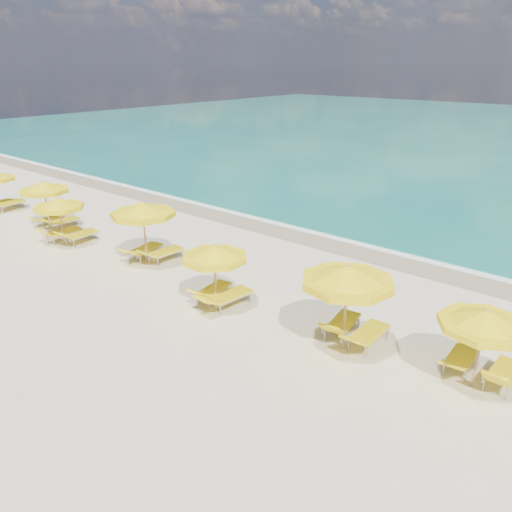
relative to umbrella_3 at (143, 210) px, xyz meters
The scene contains 24 objects.
ground_plane 5.32m from the umbrella_3, ahead, with size 120.00×120.00×0.00m, color beige.
wet_sand_band 8.68m from the umbrella_3, 54.87° to the left, with size 120.00×2.60×0.01m, color tan.
foam_line 9.33m from the umbrella_3, 57.78° to the left, with size 120.00×1.20×0.03m, color white.
whitecap_near 16.66m from the umbrella_3, 94.03° to the left, with size 14.00×0.36×0.05m, color white.
umbrella_1 7.10m from the umbrella_3, behind, with size 2.46×2.46×2.30m.
umbrella_2 4.56m from the umbrella_3, 167.25° to the right, with size 2.64×2.64×2.12m.
umbrella_3 is the anchor object (origin of this frame).
umbrella_4 4.86m from the umbrella_3, 11.41° to the right, with size 2.79×2.79×2.16m.
umbrella_5 9.26m from the umbrella_3, ahead, with size 2.95×2.95×2.57m.
umbrella_6 12.61m from the umbrella_3, ahead, with size 2.49×2.49×2.16m.
lounger_0_left 12.53m from the umbrella_3, behind, with size 0.60×1.67×0.64m.
lounger_0_right 11.66m from the umbrella_3, behind, with size 0.90×2.04×0.78m.
lounger_1_left 7.71m from the umbrella_3, behind, with size 0.55×1.66×0.62m.
lounger_1_right 6.86m from the umbrella_3, behind, with size 0.61×1.76×0.68m.
lounger_2_left 5.33m from the umbrella_3, behind, with size 0.66×1.93×0.84m.
lounger_2_right 4.49m from the umbrella_3, behind, with size 0.83×1.96×0.82m.
lounger_3_left 1.97m from the umbrella_3, 152.49° to the left, with size 1.01×2.09×0.79m.
lounger_3_right 2.06m from the umbrella_3, 52.28° to the left, with size 0.69×1.93×0.75m.
lounger_4_left 4.80m from the umbrella_3, ahead, with size 0.85×1.85×0.75m.
lounger_4_right 5.50m from the umbrella_3, ahead, with size 0.86×2.07×0.75m.
lounger_5_left 9.06m from the umbrella_3, ahead, with size 0.93×1.96×0.86m.
lounger_5_right 9.91m from the umbrella_3, ahead, with size 0.69×1.96×0.79m.
lounger_6_left 12.29m from the umbrella_3, ahead, with size 0.69×1.90×0.71m.
lounger_6_right 13.30m from the umbrella_3, ahead, with size 0.63×1.74×0.85m.
Camera 1 is at (10.28, -10.77, 7.52)m, focal length 35.00 mm.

